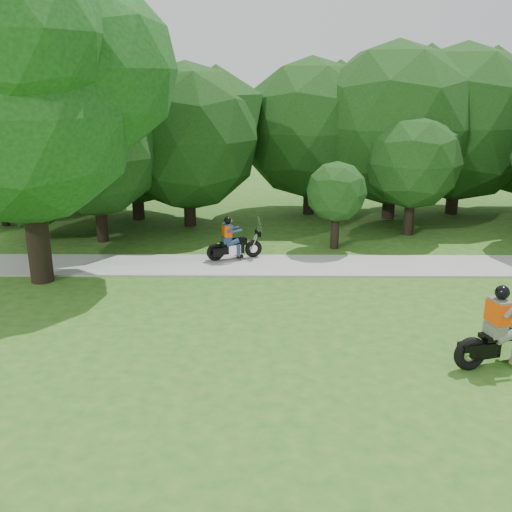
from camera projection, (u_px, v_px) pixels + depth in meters
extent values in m
plane|color=#265B1A|center=(454.00, 394.00, 11.20)|extent=(100.00, 100.00, 0.00)
cube|color=gray|center=(376.00, 266.00, 18.83)|extent=(60.00, 2.20, 0.06)
cylinder|color=black|center=(138.00, 199.00, 24.98)|extent=(0.52, 0.52, 1.80)
sphere|color=#123911|center=(133.00, 130.00, 24.09)|extent=(6.37, 6.37, 6.37)
cylinder|color=black|center=(190.00, 205.00, 23.83)|extent=(0.50, 0.50, 1.74)
sphere|color=#123911|center=(187.00, 137.00, 22.99)|extent=(5.95, 5.95, 5.95)
cylinder|color=black|center=(101.00, 219.00, 21.50)|extent=(0.43, 0.43, 1.78)
sphere|color=#123911|center=(96.00, 156.00, 20.80)|extent=(4.53, 4.53, 4.53)
cylinder|color=black|center=(409.00, 214.00, 22.43)|extent=(0.38, 0.38, 1.70)
sphere|color=#123911|center=(413.00, 162.00, 21.82)|extent=(3.67, 3.67, 3.67)
cylinder|color=black|center=(335.00, 230.00, 20.65)|extent=(0.31, 0.31, 1.39)
sphere|color=#123911|center=(336.00, 192.00, 20.24)|extent=(2.18, 2.18, 2.18)
cylinder|color=black|center=(86.00, 190.00, 27.01)|extent=(0.54, 0.54, 1.80)
sphere|color=#123911|center=(80.00, 123.00, 26.08)|extent=(6.78, 6.78, 6.78)
cylinder|color=black|center=(389.00, 198.00, 25.11)|extent=(0.55, 0.55, 1.80)
sphere|color=#123911|center=(394.00, 125.00, 24.17)|extent=(6.96, 6.96, 6.96)
cylinder|color=black|center=(453.00, 194.00, 26.02)|extent=(0.55, 0.55, 1.80)
sphere|color=#123911|center=(460.00, 124.00, 25.08)|extent=(6.92, 6.92, 6.92)
cylinder|color=black|center=(37.00, 226.00, 21.76)|extent=(0.36, 0.36, 1.08)
sphere|color=#123911|center=(32.00, 185.00, 21.28)|extent=(3.30, 3.30, 3.30)
cylinder|color=black|center=(309.00, 194.00, 25.96)|extent=(0.51, 0.51, 1.80)
sphere|color=#123911|center=(311.00, 129.00, 25.09)|extent=(6.19, 6.19, 6.19)
cylinder|color=black|center=(25.00, 189.00, 27.16)|extent=(0.51, 0.51, 1.80)
sphere|color=#123911|center=(17.00, 127.00, 26.30)|extent=(6.12, 6.12, 6.12)
cylinder|color=black|center=(5.00, 215.00, 23.97)|extent=(0.32, 0.32, 0.94)
sphere|color=#144614|center=(1.00, 186.00, 23.60)|extent=(2.33, 2.33, 2.33)
cylinder|color=black|center=(35.00, 214.00, 16.87)|extent=(0.68, 0.68, 4.20)
sphere|color=#144614|center=(23.00, 114.00, 16.00)|extent=(6.40, 6.40, 6.40)
sphere|color=#144614|center=(90.00, 69.00, 16.40)|extent=(5.12, 5.12, 5.12)
torus|color=black|center=(470.00, 354.00, 12.05)|extent=(0.78, 0.42, 0.75)
cube|color=black|center=(498.00, 347.00, 12.21)|extent=(1.34, 0.61, 0.34)
cube|color=silver|center=(506.00, 346.00, 12.26)|extent=(0.60, 0.49, 0.43)
cube|color=black|center=(494.00, 336.00, 12.09)|extent=(0.63, 0.49, 0.11)
cube|color=#555948|center=(495.00, 330.00, 12.05)|extent=(0.42, 0.48, 0.26)
cube|color=#555948|center=(498.00, 313.00, 11.94)|extent=(0.39, 0.51, 0.60)
cube|color=#F74204|center=(498.00, 312.00, 11.93)|extent=(0.44, 0.56, 0.47)
sphere|color=black|center=(502.00, 292.00, 11.81)|extent=(0.30, 0.30, 0.30)
torus|color=black|center=(215.00, 252.00, 19.15)|extent=(0.63, 0.35, 0.61)
torus|color=black|center=(253.00, 249.00, 19.54)|extent=(0.63, 0.35, 0.61)
cube|color=black|center=(230.00, 250.00, 19.28)|extent=(0.98, 0.50, 0.28)
cube|color=silver|center=(234.00, 249.00, 19.32)|extent=(0.49, 0.41, 0.35)
cube|color=black|center=(240.00, 241.00, 19.31)|extent=(0.51, 0.39, 0.23)
cube|color=black|center=(227.00, 243.00, 19.19)|extent=(0.51, 0.40, 0.09)
cylinder|color=silver|center=(254.00, 240.00, 19.46)|extent=(0.34, 0.14, 0.78)
cylinder|color=silver|center=(259.00, 229.00, 19.39)|extent=(0.20, 0.54, 0.03)
cube|color=black|center=(218.00, 252.00, 18.98)|extent=(0.38, 0.21, 0.29)
cube|color=black|center=(215.00, 249.00, 19.32)|extent=(0.38, 0.21, 0.29)
cube|color=#1A2946|center=(227.00, 240.00, 19.15)|extent=(0.35, 0.39, 0.21)
cube|color=#1A2946|center=(227.00, 231.00, 19.06)|extent=(0.33, 0.42, 0.49)
cube|color=#F74204|center=(227.00, 230.00, 19.06)|extent=(0.36, 0.46, 0.38)
sphere|color=black|center=(228.00, 220.00, 18.96)|extent=(0.24, 0.24, 0.24)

